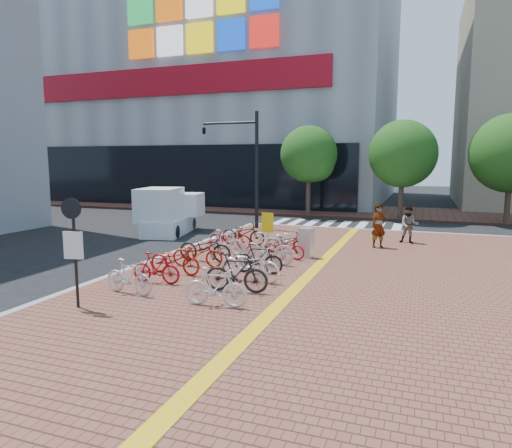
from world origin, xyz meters
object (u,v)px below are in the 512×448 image
at_px(bike_0, 129,277).
at_px(bike_4, 205,247).
at_px(traffic_light_pole, 232,148).
at_px(bike_1, 156,268).
at_px(bike_14, 286,242).
at_px(notice_sign, 74,239).
at_px(bike_8, 215,287).
at_px(bike_10, 250,264).
at_px(bike_6, 230,237).
at_px(bike_9, 236,273).
at_px(bike_7, 243,233).
at_px(bike_11, 258,258).
at_px(bike_5, 225,242).
at_px(utility_box, 306,243).
at_px(pedestrian_b, 409,225).
at_px(pedestrian_a, 379,226).
at_px(box_truck, 169,212).
at_px(bike_13, 284,247).
at_px(yellow_sign, 268,227).
at_px(bike_15, 292,238).
at_px(bike_12, 268,248).
at_px(bike_3, 198,253).

distance_m(bike_0, bike_4, 4.39).
bearing_deg(traffic_light_pole, bike_1, -77.93).
bearing_deg(bike_14, notice_sign, 155.99).
xyz_separation_m(bike_8, bike_10, (-0.06, 2.57, 0.03)).
xyz_separation_m(bike_6, bike_9, (2.67, -5.72, 0.06)).
bearing_deg(bike_7, bike_1, 177.53).
bearing_deg(bike_4, bike_10, -130.49).
relative_size(bike_4, bike_11, 1.22).
bearing_deg(traffic_light_pole, bike_10, -64.35).
bearing_deg(bike_5, utility_box, -80.40).
bearing_deg(bike_11, pedestrian_b, -34.55).
distance_m(pedestrian_a, utility_box, 3.83).
relative_size(bike_14, utility_box, 1.48).
distance_m(utility_box, traffic_light_pole, 9.47).
bearing_deg(box_truck, bike_8, -54.25).
bearing_deg(bike_13, bike_5, 94.44).
bearing_deg(bike_6, bike_5, -170.24).
xyz_separation_m(bike_8, yellow_sign, (-0.64, 5.97, 0.68)).
distance_m(bike_7, pedestrian_b, 7.36).
distance_m(bike_13, pedestrian_b, 6.62).
xyz_separation_m(bike_11, bike_15, (-0.12, 4.52, -0.06)).
height_order(bike_5, bike_11, bike_11).
xyz_separation_m(pedestrian_b, box_truck, (-11.82, -0.53, 0.16)).
bearing_deg(bike_11, bike_5, 39.23).
bearing_deg(bike_15, bike_6, 105.02).
bearing_deg(bike_12, bike_11, -173.95).
xyz_separation_m(bike_7, notice_sign, (-0.71, -9.39, 1.22)).
bearing_deg(bike_9, pedestrian_b, -30.06).
relative_size(bike_8, traffic_light_pole, 0.27).
relative_size(bike_10, bike_14, 1.20).
bearing_deg(pedestrian_b, utility_box, -127.37).
relative_size(bike_0, bike_13, 1.00).
bearing_deg(traffic_light_pole, bike_15, -45.65).
relative_size(bike_1, bike_14, 0.93).
bearing_deg(bike_14, yellow_sign, 153.66).
relative_size(bike_3, bike_10, 0.90).
bearing_deg(pedestrian_b, bike_0, -122.02).
relative_size(bike_1, bike_9, 0.86).
height_order(bike_8, bike_15, bike_8).
relative_size(bike_9, notice_sign, 0.66).
height_order(bike_6, bike_13, bike_6).
xyz_separation_m(bike_14, notice_sign, (-2.98, -8.32, 1.29)).
xyz_separation_m(bike_0, bike_14, (2.47, 6.88, -0.05)).
bearing_deg(bike_4, yellow_sign, -55.41).
relative_size(pedestrian_a, notice_sign, 0.67).
distance_m(notice_sign, box_truck, 12.60).
distance_m(bike_5, bike_15, 3.01).
bearing_deg(utility_box, pedestrian_b, 52.10).
xyz_separation_m(bike_8, bike_12, (-0.26, 4.89, 0.08)).
distance_m(bike_0, box_truck, 11.45).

